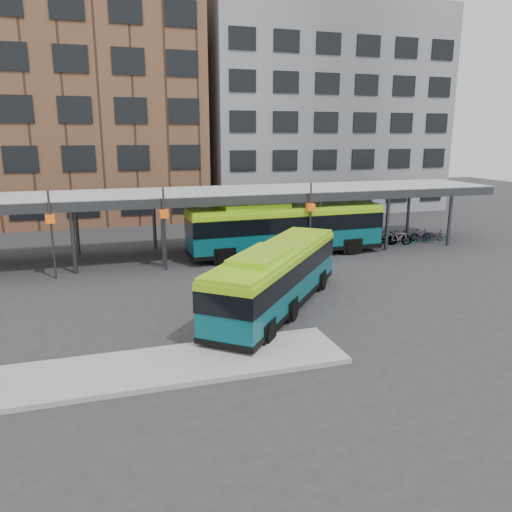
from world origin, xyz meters
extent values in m
plane|color=#28282B|center=(0.00, 0.00, 0.00)|extent=(120.00, 120.00, 0.00)
cube|color=gray|center=(-5.50, -3.00, 0.09)|extent=(14.00, 3.00, 0.18)
cube|color=#999B9E|center=(0.00, 13.00, 4.00)|extent=(40.00, 6.00, 0.35)
cube|color=#383A3D|center=(0.00, 10.00, 3.85)|extent=(40.00, 0.15, 0.55)
cylinder|color=#383A3D|center=(-8.00, 10.50, 1.90)|extent=(0.24, 0.24, 3.80)
cylinder|color=#383A3D|center=(-8.00, 15.50, 1.90)|extent=(0.24, 0.24, 3.80)
cylinder|color=#383A3D|center=(-3.00, 10.50, 1.90)|extent=(0.24, 0.24, 3.80)
cylinder|color=#383A3D|center=(-3.00, 15.50, 1.90)|extent=(0.24, 0.24, 3.80)
cylinder|color=#383A3D|center=(2.00, 10.50, 1.90)|extent=(0.24, 0.24, 3.80)
cylinder|color=#383A3D|center=(2.00, 15.50, 1.90)|extent=(0.24, 0.24, 3.80)
cylinder|color=#383A3D|center=(7.00, 10.50, 1.90)|extent=(0.24, 0.24, 3.80)
cylinder|color=#383A3D|center=(7.00, 15.50, 1.90)|extent=(0.24, 0.24, 3.80)
cylinder|color=#383A3D|center=(12.00, 10.50, 1.90)|extent=(0.24, 0.24, 3.80)
cylinder|color=#383A3D|center=(12.00, 15.50, 1.90)|extent=(0.24, 0.24, 3.80)
cylinder|color=#383A3D|center=(17.00, 10.50, 1.90)|extent=(0.24, 0.24, 3.80)
cylinder|color=#383A3D|center=(17.00, 15.50, 1.90)|extent=(0.24, 0.24, 3.80)
cylinder|color=#383A3D|center=(-9.00, 9.70, 2.40)|extent=(0.12, 0.12, 4.80)
cube|color=#DA520C|center=(-9.00, 9.70, 3.30)|extent=(0.45, 0.45, 0.45)
cylinder|color=#383A3D|center=(-3.00, 9.70, 2.40)|extent=(0.12, 0.12, 4.80)
cube|color=#DA520C|center=(-3.00, 9.70, 3.30)|extent=(0.45, 0.45, 0.45)
cylinder|color=#383A3D|center=(6.00, 9.70, 2.40)|extent=(0.12, 0.12, 4.80)
cube|color=#DA520C|center=(6.00, 9.70, 3.30)|extent=(0.45, 0.45, 0.45)
cube|color=brown|center=(-10.00, 32.00, 11.00)|extent=(26.00, 14.00, 22.00)
cube|color=slate|center=(16.00, 32.00, 10.00)|extent=(24.00, 14.00, 20.00)
cube|color=#074B54|center=(0.90, 1.53, 1.45)|extent=(8.73, 9.83, 2.27)
cube|color=black|center=(0.90, 1.53, 1.91)|extent=(8.80, 9.90, 0.86)
cube|color=#89C814|center=(0.90, 1.53, 2.68)|extent=(8.66, 9.77, 0.18)
cube|color=#89C814|center=(-0.26, 0.13, 2.86)|extent=(3.58, 3.84, 0.32)
cube|color=black|center=(0.90, 1.53, 0.43)|extent=(8.80, 9.90, 0.22)
cylinder|color=black|center=(4.08, 3.61, 0.45)|extent=(0.79, 0.87, 0.91)
cylinder|color=black|center=(2.38, 5.03, 0.45)|extent=(0.79, 0.87, 0.91)
cylinder|color=black|center=(1.06, -0.02, 0.45)|extent=(0.79, 0.87, 0.91)
cylinder|color=black|center=(-0.65, 1.40, 0.45)|extent=(0.79, 0.87, 0.91)
cylinder|color=black|center=(-0.69, -2.11, 0.45)|extent=(0.79, 0.87, 0.91)
cylinder|color=black|center=(-2.39, -0.69, 0.45)|extent=(0.79, 0.87, 0.91)
cube|color=#074B54|center=(4.93, 11.15, 1.69)|extent=(12.72, 2.93, 2.64)
cube|color=black|center=(4.93, 11.15, 2.22)|extent=(12.77, 2.99, 1.00)
cube|color=#89C814|center=(4.93, 11.15, 3.11)|extent=(12.72, 2.82, 0.21)
cube|color=#89C814|center=(2.83, 11.10, 3.32)|extent=(4.26, 2.00, 0.37)
cube|color=black|center=(4.93, 11.15, 0.50)|extent=(12.78, 2.99, 0.25)
cylinder|color=black|center=(9.18, 9.96, 0.53)|extent=(1.06, 0.34, 1.06)
cylinder|color=black|center=(9.12, 12.53, 0.53)|extent=(1.06, 0.34, 1.06)
cylinder|color=black|center=(3.70, 9.83, 0.53)|extent=(1.06, 0.34, 1.06)
cylinder|color=black|center=(3.64, 12.41, 0.53)|extent=(1.06, 0.34, 1.06)
cylinder|color=black|center=(0.53, 9.76, 0.53)|extent=(1.06, 0.34, 1.06)
cylinder|color=black|center=(0.47, 12.33, 0.53)|extent=(1.06, 0.34, 1.06)
imported|color=slate|center=(10.96, 11.82, 0.44)|extent=(1.73, 0.82, 0.87)
imported|color=slate|center=(11.73, 11.95, 0.47)|extent=(1.63, 0.88, 0.94)
imported|color=slate|center=(12.60, 12.32, 0.47)|extent=(1.84, 0.76, 0.94)
imported|color=slate|center=(12.83, 11.83, 0.50)|extent=(1.73, 0.74, 1.01)
imported|color=slate|center=(13.99, 12.15, 0.48)|extent=(1.92, 1.18, 0.95)
imported|color=slate|center=(13.74, 11.60, 0.53)|extent=(1.82, 1.01, 1.06)
imported|color=slate|center=(15.58, 11.80, 0.44)|extent=(1.68, 0.63, 0.87)
imported|color=slate|center=(16.03, 12.33, 0.47)|extent=(1.61, 0.76, 0.93)
imported|color=slate|center=(17.00, 12.01, 0.44)|extent=(1.76, 1.02, 0.88)
camera|label=1|loc=(-6.33, -18.59, 7.64)|focal=35.00mm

